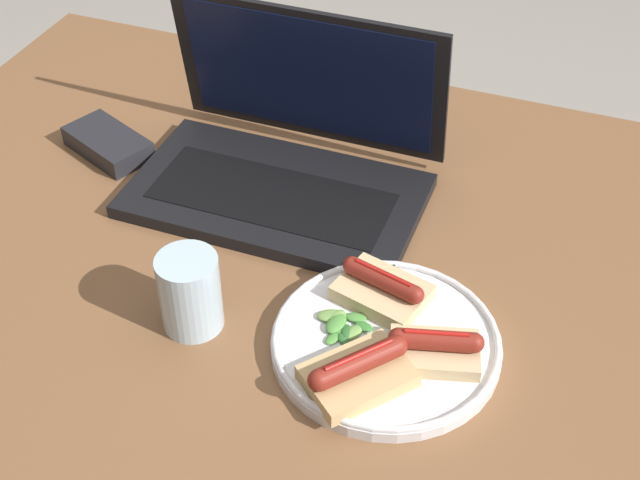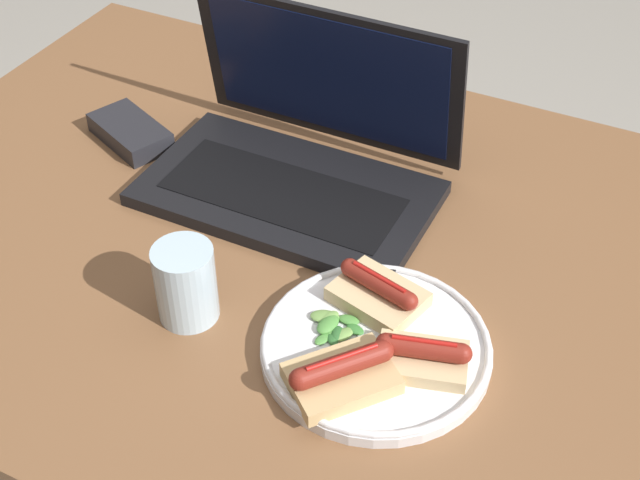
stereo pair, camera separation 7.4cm
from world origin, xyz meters
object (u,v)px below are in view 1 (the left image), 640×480
at_px(laptop, 285,161).
at_px(plate, 386,342).
at_px(drinking_glass, 190,292).
at_px(external_drive, 108,144).

height_order(laptop, plate, laptop).
distance_m(laptop, drinking_glass, 0.27).
xyz_separation_m(laptop, external_drive, (-0.26, -0.02, -0.03)).
bearing_deg(plate, laptop, 132.57).
bearing_deg(external_drive, plate, -1.31).
relative_size(laptop, drinking_glass, 3.99).
distance_m(drinking_glass, external_drive, 0.36).
relative_size(laptop, external_drive, 2.65).
distance_m(plate, drinking_glass, 0.22).
height_order(drinking_glass, external_drive, drinking_glass).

